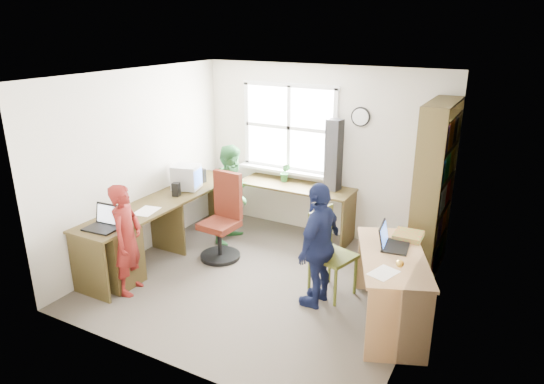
% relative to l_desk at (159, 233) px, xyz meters
% --- Properties ---
extents(room, '(3.64, 3.44, 2.44)m').
position_rel_l_desk_xyz_m(room, '(1.32, 0.38, 0.76)').
color(room, '#484038').
rests_on(room, ground).
extents(l_desk, '(2.38, 2.95, 0.75)m').
position_rel_l_desk_xyz_m(l_desk, '(0.00, 0.00, 0.00)').
color(l_desk, '#46391C').
rests_on(l_desk, ground).
extents(right_desk, '(1.07, 1.46, 0.77)m').
position_rel_l_desk_xyz_m(right_desk, '(2.86, 0.17, 0.10)').
color(right_desk, tan).
rests_on(right_desk, ground).
extents(bookshelf, '(0.30, 1.02, 2.10)m').
position_rel_l_desk_xyz_m(bookshelf, '(2.96, 1.47, 0.55)').
color(bookshelf, '#46391C').
rests_on(bookshelf, ground).
extents(swivel_chair, '(0.55, 0.55, 1.12)m').
position_rel_l_desk_xyz_m(swivel_chair, '(0.53, 0.63, 0.03)').
color(swivel_chair, black).
rests_on(swivel_chair, ground).
extents(wooden_chair, '(0.53, 0.53, 0.99)m').
position_rel_l_desk_xyz_m(wooden_chair, '(2.07, 0.44, 0.08)').
color(wooden_chair, '#565F1F').
rests_on(wooden_chair, ground).
extents(crt_monitor, '(0.41, 0.39, 0.34)m').
position_rel_l_desk_xyz_m(crt_monitor, '(-0.19, 0.84, 0.47)').
color(crt_monitor, '#BABABF').
rests_on(crt_monitor, l_desk).
extents(laptop_left, '(0.38, 0.33, 0.25)m').
position_rel_l_desk_xyz_m(laptop_left, '(-0.17, -0.66, 0.35)').
color(laptop_left, black).
rests_on(laptop_left, l_desk).
extents(laptop_right, '(0.33, 0.38, 0.24)m').
position_rel_l_desk_xyz_m(laptop_right, '(2.78, 0.34, 0.37)').
color(laptop_right, black).
rests_on(laptop_right, right_desk).
extents(speaker_a, '(0.11, 0.11, 0.18)m').
position_rel_l_desk_xyz_m(speaker_a, '(-0.14, 0.55, 0.38)').
color(speaker_a, black).
rests_on(speaker_a, l_desk).
extents(speaker_b, '(0.11, 0.11, 0.19)m').
position_rel_l_desk_xyz_m(speaker_b, '(-0.20, 1.19, 0.39)').
color(speaker_b, black).
rests_on(speaker_b, l_desk).
extents(cd_tower, '(0.22, 0.20, 0.97)m').
position_rel_l_desk_xyz_m(cd_tower, '(1.57, 1.79, 0.78)').
color(cd_tower, black).
rests_on(cd_tower, l_desk).
extents(game_box, '(0.29, 0.29, 0.06)m').
position_rel_l_desk_xyz_m(game_box, '(2.89, 0.63, 0.34)').
color(game_box, red).
rests_on(game_box, right_desk).
extents(paper_a, '(0.29, 0.37, 0.00)m').
position_rel_l_desk_xyz_m(paper_a, '(-0.11, -0.06, 0.30)').
color(paper_a, white).
rests_on(paper_a, l_desk).
extents(paper_b, '(0.27, 0.32, 0.00)m').
position_rel_l_desk_xyz_m(paper_b, '(2.88, -0.24, 0.31)').
color(paper_b, white).
rests_on(paper_b, right_desk).
extents(potted_plant, '(0.17, 0.15, 0.27)m').
position_rel_l_desk_xyz_m(potted_plant, '(0.84, 1.78, 0.43)').
color(potted_plant, '#2F7639').
rests_on(potted_plant, l_desk).
extents(person_red, '(0.43, 0.54, 1.28)m').
position_rel_l_desk_xyz_m(person_red, '(0.09, -0.61, 0.19)').
color(person_red, maroon).
rests_on(person_red, ground).
extents(person_green, '(0.56, 0.70, 1.37)m').
position_rel_l_desk_xyz_m(person_green, '(0.36, 1.14, 0.23)').
color(person_green, '#327E3D').
rests_on(person_green, ground).
extents(person_navy, '(0.39, 0.83, 1.39)m').
position_rel_l_desk_xyz_m(person_navy, '(2.07, 0.17, 0.24)').
color(person_navy, '#151C41').
rests_on(person_navy, ground).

